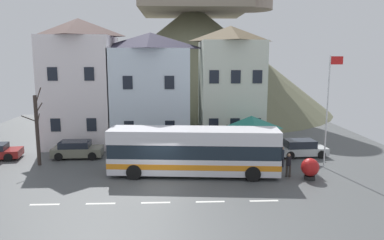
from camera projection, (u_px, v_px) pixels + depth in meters
The scene contains 15 objects.
ground_plane at pixel (158, 188), 22.63m from camera, with size 40.00×60.00×0.07m.
townhouse_00 at pixel (81, 83), 33.25m from camera, with size 5.91×6.20×11.24m.
townhouse_01 at pixel (151, 89), 33.58m from camera, with size 6.85×6.11×10.03m.
townhouse_02 at pixel (230, 85), 34.15m from camera, with size 5.43×6.76×10.66m.
hilltop_castle at pixel (194, 54), 54.67m from camera, with size 39.83×39.83×22.69m.
transit_bus at pixel (194, 152), 24.81m from camera, with size 11.50×3.49×3.18m.
bus_shelter at pixel (251, 122), 28.63m from camera, with size 3.60×3.60×3.41m.
parked_car_00 at pixel (301, 148), 29.69m from camera, with size 3.90×2.02×1.34m.
parked_car_01 at pixel (77, 150), 29.25m from camera, with size 3.89×1.94×1.35m.
pedestrian_00 at pixel (289, 164), 24.55m from camera, with size 0.34×0.34×1.59m.
pedestrian_01 at pixel (282, 156), 26.65m from camera, with size 0.32×0.30×1.53m.
public_bench at pixel (239, 148), 30.65m from camera, with size 1.56×0.48×0.87m.
flagpole at pixel (329, 105), 26.00m from camera, with size 0.95×0.10×8.00m.
harbour_buoy at pixel (310, 168), 23.99m from camera, with size 1.17×1.17×1.42m.
bare_tree_01 at pixel (37, 129), 26.89m from camera, with size 1.28×1.63×5.68m.
Camera 1 is at (1.15, -21.68, 7.88)m, focal length 34.63 mm.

